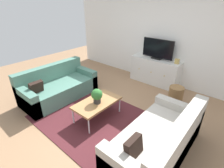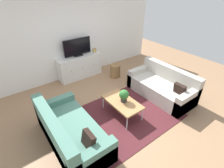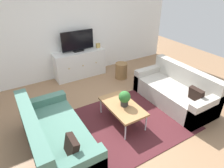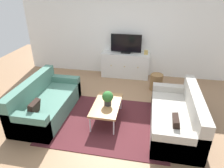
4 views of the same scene
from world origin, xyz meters
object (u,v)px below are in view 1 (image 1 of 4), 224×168
(couch_left_side, at_px, (58,87))
(wicker_basket, at_px, (176,95))
(flat_screen_tv, at_px, (158,49))
(mantel_clock, at_px, (177,61))
(tv_console, at_px, (155,71))
(potted_plant, at_px, (97,95))
(couch_right_side, at_px, (161,142))
(coffee_table, at_px, (97,103))

(couch_left_side, height_order, wicker_basket, couch_left_side)
(flat_screen_tv, height_order, mantel_clock, flat_screen_tv)
(couch_left_side, distance_m, mantel_clock, 3.21)
(tv_console, relative_size, wicker_basket, 3.22)
(mantel_clock, bearing_deg, tv_console, -180.00)
(potted_plant, xyz_separation_m, mantel_clock, (0.66, 2.36, 0.25))
(flat_screen_tv, bearing_deg, potted_plant, -91.42)
(couch_right_side, height_order, wicker_basket, couch_right_side)
(tv_console, bearing_deg, flat_screen_tv, 90.00)
(flat_screen_tv, bearing_deg, couch_left_side, -121.99)
(wicker_basket, bearing_deg, flat_screen_tv, 142.37)
(potted_plant, distance_m, mantel_clock, 2.46)
(coffee_table, distance_m, mantel_clock, 2.47)
(couch_right_side, relative_size, potted_plant, 5.94)
(wicker_basket, bearing_deg, tv_console, 143.13)
(coffee_table, height_order, potted_plant, potted_plant)
(tv_console, bearing_deg, coffee_table, -92.13)
(couch_left_side, distance_m, potted_plant, 1.47)
(mantel_clock, relative_size, wicker_basket, 0.29)
(coffee_table, bearing_deg, couch_left_side, -178.33)
(coffee_table, relative_size, wicker_basket, 2.24)
(couch_left_side, distance_m, flat_screen_tv, 2.92)
(tv_console, xyz_separation_m, flat_screen_tv, (-0.00, 0.02, 0.66))
(flat_screen_tv, bearing_deg, tv_console, -90.00)
(coffee_table, height_order, tv_console, tv_console)
(coffee_table, bearing_deg, potted_plant, -40.08)
(couch_right_side, bearing_deg, coffee_table, 178.40)
(tv_console, bearing_deg, mantel_clock, 0.00)
(flat_screen_tv, bearing_deg, wicker_basket, -37.63)
(couch_left_side, height_order, coffee_table, couch_left_side)
(coffee_table, distance_m, potted_plant, 0.21)
(tv_console, bearing_deg, couch_right_side, -59.86)
(couch_right_side, height_order, potted_plant, couch_right_side)
(mantel_clock, xyz_separation_m, wicker_basket, (0.35, -0.72, -0.60))
(potted_plant, relative_size, wicker_basket, 0.70)
(potted_plant, bearing_deg, flat_screen_tv, 88.58)
(coffee_table, relative_size, mantel_clock, 7.71)
(couch_left_side, bearing_deg, coffee_table, 1.67)
(wicker_basket, bearing_deg, couch_right_side, -75.65)
(couch_right_side, distance_m, flat_screen_tv, 2.87)
(flat_screen_tv, relative_size, wicker_basket, 2.03)
(flat_screen_tv, distance_m, wicker_basket, 1.45)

